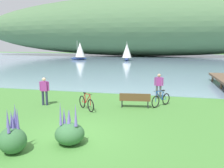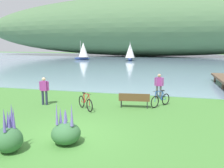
% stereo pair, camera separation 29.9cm
% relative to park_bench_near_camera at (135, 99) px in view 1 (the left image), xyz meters
% --- Properties ---
extents(ground_plane, '(200.00, 200.00, 0.00)m').
position_rel_park_bench_near_camera_xyz_m(ground_plane, '(-1.80, -4.79, -0.52)').
color(ground_plane, '#478438').
extents(bay_water, '(180.00, 80.00, 0.04)m').
position_rel_park_bench_near_camera_xyz_m(bay_water, '(-1.80, 43.57, -0.50)').
color(bay_water, '#7A99B2').
rests_on(bay_water, ground).
extents(distant_hillside, '(117.54, 28.00, 19.30)m').
position_rel_park_bench_near_camera_xyz_m(distant_hillside, '(-7.13, 64.47, 9.17)').
color(distant_hillside, '#4C7047').
rests_on(distant_hillside, bay_water).
extents(park_bench_near_camera, '(1.85, 0.71, 0.88)m').
position_rel_park_bench_near_camera_xyz_m(park_bench_near_camera, '(0.00, 0.00, 0.00)').
color(park_bench_near_camera, brown).
rests_on(park_bench_near_camera, ground).
extents(bicycle_leaning_near_bench, '(1.33, 1.26, 1.01)m').
position_rel_park_bench_near_camera_xyz_m(bicycle_leaning_near_bench, '(-2.62, -1.10, -0.12)').
color(bicycle_leaning_near_bench, black).
rests_on(bicycle_leaning_near_bench, ground).
extents(bicycle_beside_path, '(1.05, 1.49, 1.01)m').
position_rel_park_bench_near_camera_xyz_m(bicycle_beside_path, '(1.48, 0.70, -0.12)').
color(bicycle_beside_path, black).
rests_on(bicycle_beside_path, ground).
extents(person_at_shoreline, '(0.61, 0.26, 1.71)m').
position_rel_park_bench_near_camera_xyz_m(person_at_shoreline, '(1.25, 2.78, 0.46)').
color(person_at_shoreline, '#4C4C51').
rests_on(person_at_shoreline, ground).
extents(person_on_the_grass, '(0.61, 0.26, 1.71)m').
position_rel_park_bench_near_camera_xyz_m(person_on_the_grass, '(-5.45, -0.71, 0.46)').
color(person_on_the_grass, '#282D47').
rests_on(person_on_the_grass, ground).
extents(echium_bush_closest_to_camera, '(1.09, 1.09, 1.63)m').
position_rel_park_bench_near_camera_xyz_m(echium_bush_closest_to_camera, '(-1.64, -5.63, -0.09)').
color(echium_bush_closest_to_camera, '#386B3D').
rests_on(echium_bush_closest_to_camera, ground).
extents(echium_bush_beside_closest, '(0.87, 0.87, 1.65)m').
position_rel_park_bench_near_camera_xyz_m(echium_bush_beside_closest, '(-3.36, -6.60, -0.04)').
color(echium_bush_beside_closest, '#386B3D').
rests_on(echium_bush_beside_closest, ground).
extents(echium_bush_mid_cluster, '(0.92, 0.92, 1.44)m').
position_rel_park_bench_near_camera_xyz_m(echium_bush_mid_cluster, '(-3.22, -6.75, -0.07)').
color(echium_bush_mid_cluster, '#386B3D').
rests_on(echium_bush_mid_cluster, ground).
extents(sailboat_nearest_to_shore, '(4.09, 2.74, 4.64)m').
position_rel_park_bench_near_camera_xyz_m(sailboat_nearest_to_shore, '(-19.25, 40.48, 1.70)').
color(sailboat_nearest_to_shore, navy).
rests_on(sailboat_nearest_to_shore, bay_water).
extents(sailboat_mid_bay, '(2.45, 3.83, 4.39)m').
position_rel_park_bench_near_camera_xyz_m(sailboat_mid_bay, '(-7.65, 40.90, 1.59)').
color(sailboat_mid_bay, navy).
rests_on(sailboat_mid_bay, bay_water).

